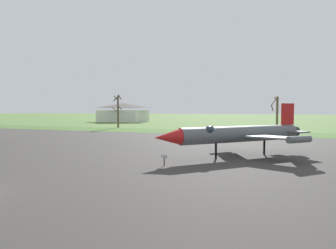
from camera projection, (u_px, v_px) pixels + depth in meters
The scene contains 7 objects.
asphalt_apron at pixel (113, 155), 30.09m from camera, with size 97.10×53.02×0.05m, color #383533.
grass_verge_strip at pixel (197, 132), 60.45m from camera, with size 157.10×12.00×0.06m, color #3E5F27.
jet_fighter_front_right at pixel (237, 134), 28.52m from camera, with size 13.32×13.82×5.30m.
info_placard_front_right at pixel (164, 159), 23.82m from camera, with size 0.55×0.25×1.02m.
bare_tree_far_left at pixel (118, 110), 74.37m from camera, with size 2.27×2.37×8.45m.
bare_tree_left_of_center at pixel (277, 112), 64.39m from camera, with size 1.70×2.67×7.51m.
visitor_building at pixel (123, 113), 111.83m from camera, with size 17.58×12.15×7.16m.
Camera 1 is at (15.86, -10.05, 4.63)m, focal length 31.42 mm.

